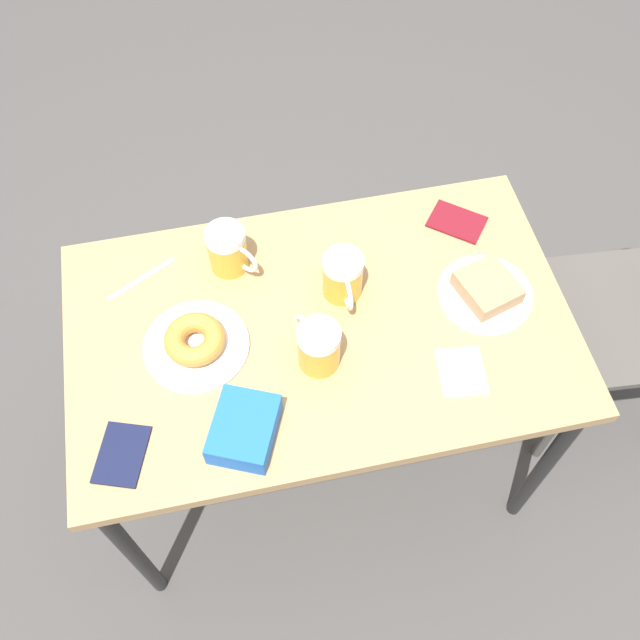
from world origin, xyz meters
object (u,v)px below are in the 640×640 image
at_px(plate_with_donut, 195,342).
at_px(beer_mug_left, 343,277).
at_px(napkin_folded, 461,371).
at_px(blue_pouch, 244,429).
at_px(beer_mug_center, 228,250).
at_px(fork, 142,279).
at_px(plate_with_cake, 486,290).
at_px(passport_near_edge, 122,454).
at_px(beer_mug_right, 318,346).
at_px(passport_far_edge, 457,222).

distance_m(plate_with_donut, beer_mug_left, 0.34).
distance_m(napkin_folded, blue_pouch, 0.46).
height_order(beer_mug_center, blue_pouch, beer_mug_center).
bearing_deg(plate_with_donut, napkin_folded, 71.78).
bearing_deg(fork, beer_mug_left, 73.96).
relative_size(plate_with_cake, passport_near_edge, 1.42).
distance_m(plate_with_cake, passport_near_edge, 0.83).
bearing_deg(plate_with_donut, passport_near_edge, -38.71).
bearing_deg(napkin_folded, beer_mug_center, -130.96).
relative_size(napkin_folded, fork, 0.78).
relative_size(beer_mug_left, beer_mug_center, 1.14).
relative_size(plate_with_cake, fork, 1.34).
bearing_deg(fork, passport_near_edge, -9.58).
height_order(napkin_folded, fork, same).
distance_m(beer_mug_center, napkin_folded, 0.57).
bearing_deg(beer_mug_right, napkin_folded, 72.40).
bearing_deg(blue_pouch, beer_mug_center, 175.79).
height_order(fork, passport_far_edge, passport_far_edge).
xyz_separation_m(beer_mug_left, beer_mug_center, (-0.12, -0.23, 0.00)).
xyz_separation_m(plate_with_cake, napkin_folded, (0.17, -0.11, -0.02)).
relative_size(beer_mug_center, napkin_folded, 0.93).
xyz_separation_m(plate_with_cake, passport_far_edge, (-0.21, 0.00, -0.02)).
relative_size(passport_far_edge, blue_pouch, 0.84).
bearing_deg(fork, passport_far_edge, 90.87).
bearing_deg(passport_far_edge, blue_pouch, -53.07).
distance_m(plate_with_donut, passport_far_edge, 0.67).
relative_size(plate_with_cake, blue_pouch, 1.16).
distance_m(beer_mug_center, beer_mug_right, 0.32).
bearing_deg(passport_far_edge, fork, -89.13).
height_order(beer_mug_right, fork, beer_mug_right).
distance_m(beer_mug_center, blue_pouch, 0.42).
bearing_deg(fork, napkin_folded, 59.37).
bearing_deg(beer_mug_left, beer_mug_right, -29.05).
distance_m(beer_mug_left, napkin_folded, 0.32).
bearing_deg(blue_pouch, beer_mug_right, 127.82).
bearing_deg(plate_with_donut, beer_mug_right, 71.06).
bearing_deg(napkin_folded, beer_mug_left, -141.68).
xyz_separation_m(beer_mug_left, passport_near_edge, (0.29, -0.50, -0.05)).
relative_size(beer_mug_left, blue_pouch, 0.71).
relative_size(beer_mug_left, passport_far_edge, 0.84).
xyz_separation_m(beer_mug_center, passport_near_edge, (0.41, -0.27, -0.05)).
bearing_deg(passport_far_edge, passport_near_edge, -62.55).
xyz_separation_m(beer_mug_left, beer_mug_right, (0.16, -0.09, 0.00)).
height_order(beer_mug_center, napkin_folded, beer_mug_center).
xyz_separation_m(beer_mug_right, fork, (-0.28, -0.34, -0.05)).
height_order(beer_mug_right, blue_pouch, beer_mug_right).
relative_size(napkin_folded, blue_pouch, 0.67).
bearing_deg(plate_with_donut, plate_with_cake, 90.09).
bearing_deg(fork, plate_with_donut, 26.84).
bearing_deg(passport_far_edge, beer_mug_center, -88.68).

